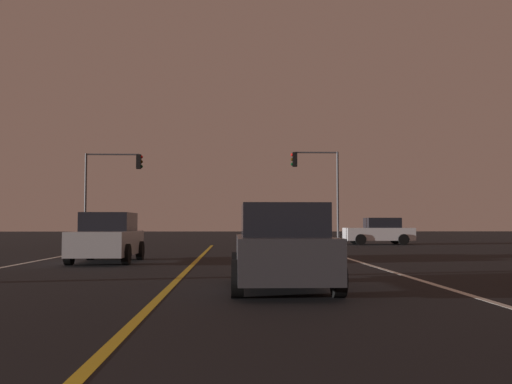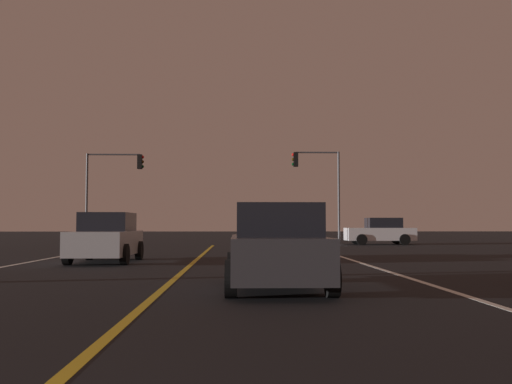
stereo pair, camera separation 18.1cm
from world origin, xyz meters
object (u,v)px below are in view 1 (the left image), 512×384
(car_oncoming, at_px, (108,238))
(street_lamp_right_near, at_px, (501,56))
(traffic_light_near_left, at_px, (113,177))
(car_crossing_side, at_px, (379,232))
(traffic_light_near_right, at_px, (316,176))
(car_lead_same_lane, at_px, (282,248))

(car_oncoming, relative_size, street_lamp_right_near, 0.53)
(car_oncoming, bearing_deg, traffic_light_near_left, -168.63)
(car_crossing_side, relative_size, street_lamp_right_near, 0.53)
(traffic_light_near_left, bearing_deg, car_crossing_side, 1.85)
(traffic_light_near_left, bearing_deg, street_lamp_right_near, -59.67)
(car_crossing_side, relative_size, traffic_light_near_right, 0.73)
(car_oncoming, relative_size, car_lead_same_lane, 1.00)
(car_crossing_side, bearing_deg, traffic_light_near_left, 1.85)
(traffic_light_near_right, relative_size, street_lamp_right_near, 0.73)
(car_oncoming, distance_m, street_lamp_right_near, 13.37)
(car_lead_same_lane, relative_size, street_lamp_right_near, 0.53)
(car_crossing_side, xyz_separation_m, traffic_light_near_right, (-4.13, -0.54, 3.51))
(car_oncoming, height_order, traffic_light_near_right, traffic_light_near_right)
(car_crossing_side, xyz_separation_m, street_lamp_right_near, (-3.25, -23.76, 4.29))
(street_lamp_right_near, bearing_deg, car_oncoming, -34.99)
(car_crossing_side, height_order, traffic_light_near_left, traffic_light_near_left)
(street_lamp_right_near, bearing_deg, car_lead_same_lane, 12.26)
(traffic_light_near_right, bearing_deg, street_lamp_right_near, 92.16)
(traffic_light_near_left, xyz_separation_m, street_lamp_right_near, (13.58, -23.22, 0.88))
(car_lead_same_lane, distance_m, street_lamp_right_near, 6.75)
(street_lamp_right_near, bearing_deg, traffic_light_near_left, -59.67)
(car_lead_same_lane, xyz_separation_m, traffic_light_near_right, (4.22, 24.32, 3.51))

